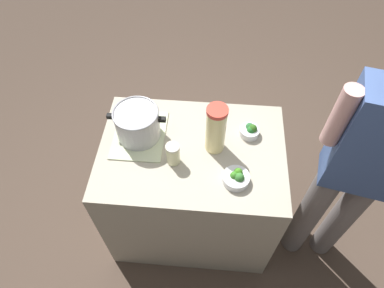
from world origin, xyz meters
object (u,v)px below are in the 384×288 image
object	(u,v)px
lemonade_pitcher	(216,129)
broccoli_bowl_front	(236,178)
cooking_pot	(137,123)
person_cook	(356,173)
mason_jar	(173,154)
broccoli_bowl_center	(250,131)

from	to	relation	value
lemonade_pitcher	broccoli_bowl_front	xyz separation A→B (m)	(0.12, -0.20, -0.12)
cooking_pot	person_cook	world-z (taller)	person_cook
broccoli_bowl_front	lemonade_pitcher	bearing A→B (deg)	119.95
mason_jar	broccoli_bowl_center	size ratio (longest dim) A/B	1.19
lemonade_pitcher	broccoli_bowl_front	world-z (taller)	lemonade_pitcher
mason_jar	lemonade_pitcher	bearing A→B (deg)	28.13
broccoli_bowl_center	person_cook	world-z (taller)	person_cook
broccoli_bowl_center	cooking_pot	bearing A→B (deg)	-174.55
lemonade_pitcher	cooking_pot	bearing A→B (deg)	173.81
broccoli_bowl_center	person_cook	bearing A→B (deg)	-26.30
person_cook	broccoli_bowl_center	bearing A→B (deg)	153.70
lemonade_pitcher	broccoli_bowl_front	bearing A→B (deg)	-60.05
mason_jar	broccoli_bowl_center	xyz separation A→B (m)	(0.40, 0.21, -0.03)
lemonade_pitcher	broccoli_bowl_center	size ratio (longest dim) A/B	2.72
lemonade_pitcher	person_cook	world-z (taller)	person_cook
lemonade_pitcher	mason_jar	distance (m)	0.25
mason_jar	broccoli_bowl_front	size ratio (longest dim) A/B	0.95
cooking_pot	broccoli_bowl_front	world-z (taller)	cooking_pot
person_cook	broccoli_bowl_front	bearing A→B (deg)	-174.54
lemonade_pitcher	mason_jar	size ratio (longest dim) A/B	2.29
lemonade_pitcher	broccoli_bowl_front	distance (m)	0.26
cooking_pot	broccoli_bowl_center	bearing A→B (deg)	5.45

